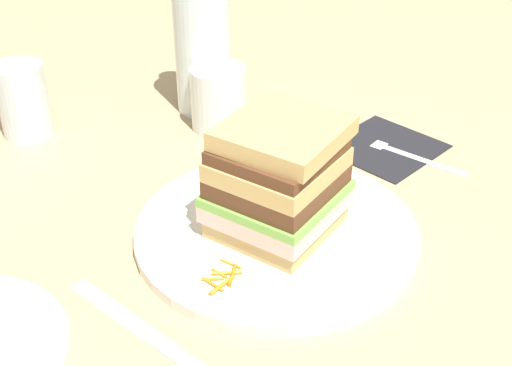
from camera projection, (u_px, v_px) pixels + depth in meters
name	position (u px, v px, depth m)	size (l,w,h in m)	color
ground_plane	(272.00, 234.00, 0.73)	(3.00, 3.00, 0.00)	tan
main_plate	(278.00, 231.00, 0.72)	(0.29, 0.29, 0.01)	white
sandwich	(279.00, 179.00, 0.69)	(0.14, 0.13, 0.12)	tan
carrot_shred_0	(222.00, 285.00, 0.64)	(0.00, 0.00, 0.03)	orange
carrot_shred_1	(213.00, 284.00, 0.64)	(0.00, 0.00, 0.03)	orange
carrot_shred_2	(212.00, 279.00, 0.64)	(0.00, 0.00, 0.02)	orange
carrot_shred_3	(219.00, 273.00, 0.65)	(0.00, 0.00, 0.02)	orange
carrot_shred_4	(231.00, 264.00, 0.66)	(0.00, 0.00, 0.02)	orange
carrot_shred_5	(227.00, 273.00, 0.65)	(0.00, 0.00, 0.03)	orange
carrot_shred_6	(232.00, 275.00, 0.65)	(0.00, 0.00, 0.03)	orange
carrot_shred_7	(308.00, 187.00, 0.78)	(0.00, 0.00, 0.02)	orange
carrot_shred_8	(319.00, 186.00, 0.78)	(0.00, 0.00, 0.03)	orange
carrot_shred_9	(334.00, 183.00, 0.78)	(0.00, 0.00, 0.02)	orange
carrot_shred_10	(323.00, 197.00, 0.76)	(0.00, 0.00, 0.02)	orange
carrot_shred_11	(316.00, 174.00, 0.80)	(0.00, 0.00, 0.03)	orange
carrot_shred_12	(313.00, 190.00, 0.77)	(0.00, 0.00, 0.03)	orange
carrot_shred_13	(308.00, 192.00, 0.77)	(0.00, 0.00, 0.02)	orange
napkin_dark	(385.00, 147.00, 0.88)	(0.13, 0.12, 0.00)	black
fork	(401.00, 150.00, 0.87)	(0.03, 0.17, 0.00)	silver
knife	(152.00, 336.00, 0.60)	(0.02, 0.20, 0.00)	silver
juice_glass	(219.00, 102.00, 0.91)	(0.07, 0.07, 0.08)	white
water_bottle	(202.00, 32.00, 0.91)	(0.08, 0.08, 0.26)	silver
empty_tumbler_1	(23.00, 101.00, 0.88)	(0.06, 0.06, 0.10)	silver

